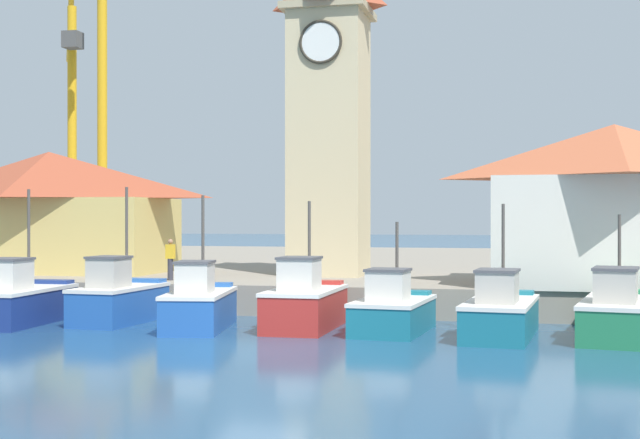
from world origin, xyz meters
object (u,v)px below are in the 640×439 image
at_px(fishing_boat_right_outer, 618,314).
at_px(warehouse_right, 614,203).
at_px(fishing_boat_mid_right, 393,310).
at_px(fishing_boat_center, 305,303).
at_px(warehouse_left, 49,210).
at_px(fishing_boat_right_inner, 500,313).
at_px(clock_tower, 329,105).
at_px(dock_worker_near_tower, 170,259).
at_px(port_crane_far, 72,158).
at_px(fishing_boat_left_outer, 19,301).
at_px(fishing_boat_mid_left, 199,305).
at_px(port_crane_near, 104,130).
at_px(fishing_boat_left_inner, 119,299).

relative_size(fishing_boat_right_outer, warehouse_right, 0.61).
distance_m(fishing_boat_mid_right, warehouse_right, 10.30).
relative_size(fishing_boat_center, warehouse_left, 0.40).
distance_m(fishing_boat_mid_right, fishing_boat_right_inner, 3.32).
xyz_separation_m(clock_tower, dock_worker_near_tower, (-5.43, -4.35, -6.41)).
xyz_separation_m(fishing_boat_center, warehouse_left, (-14.18, 8.91, 3.08)).
relative_size(fishing_boat_right_inner, warehouse_left, 0.45).
xyz_separation_m(warehouse_right, port_crane_far, (-30.55, 16.38, 3.12)).
xyz_separation_m(fishing_boat_left_outer, fishing_boat_mid_left, (6.40, 0.05, -0.00)).
relative_size(fishing_boat_right_inner, warehouse_right, 0.56).
relative_size(fishing_boat_mid_left, clock_tower, 0.30).
xyz_separation_m(fishing_boat_right_outer, warehouse_right, (0.51, 6.39, 3.38)).
bearing_deg(port_crane_near, port_crane_far, 138.29).
xyz_separation_m(fishing_boat_mid_right, clock_tower, (-4.11, 9.55, 7.68)).
distance_m(fishing_boat_mid_right, port_crane_near, 28.59).
bearing_deg(fishing_boat_center, port_crane_far, 132.08).
distance_m(fishing_boat_left_inner, fishing_boat_right_inner, 12.77).
height_order(port_crane_near, port_crane_far, port_crane_near).
bearing_deg(fishing_boat_center, port_crane_near, 130.80).
height_order(fishing_boat_right_outer, clock_tower, clock_tower).
height_order(fishing_boat_left_inner, warehouse_left, warehouse_left).
distance_m(clock_tower, warehouse_left, 13.71).
distance_m(fishing_boat_mid_left, port_crane_near, 25.21).
bearing_deg(fishing_boat_left_outer, dock_worker_near_tower, 62.45).
xyz_separation_m(fishing_boat_right_inner, clock_tower, (-7.41, 9.92, 7.65)).
bearing_deg(dock_worker_near_tower, port_crane_near, 124.85).
distance_m(fishing_boat_right_outer, warehouse_right, 7.25).
height_order(fishing_boat_mid_left, warehouse_left, warehouse_left).
distance_m(clock_tower, port_crane_near, 18.23).
bearing_deg(warehouse_left, clock_tower, 1.80).
xyz_separation_m(fishing_boat_left_inner, fishing_boat_mid_right, (9.45, -0.41, -0.11)).
distance_m(fishing_boat_left_inner, clock_tower, 13.01).
height_order(fishing_boat_center, fishing_boat_right_outer, fishing_boat_center).
bearing_deg(clock_tower, port_crane_near, 147.24).
bearing_deg(port_crane_near, warehouse_right, -25.83).
relative_size(fishing_boat_mid_left, fishing_boat_mid_right, 1.08).
bearing_deg(port_crane_near, fishing_boat_left_outer, -71.08).
height_order(fishing_boat_center, warehouse_left, warehouse_left).
height_order(fishing_boat_left_outer, clock_tower, clock_tower).
height_order(fishing_boat_left_inner, fishing_boat_right_outer, fishing_boat_left_inner).
bearing_deg(fishing_boat_mid_right, port_crane_near, 135.04).
bearing_deg(fishing_boat_mid_left, port_crane_near, 123.58).
distance_m(fishing_boat_left_inner, port_crane_near, 22.84).
xyz_separation_m(fishing_boat_right_outer, port_crane_far, (-30.04, 22.77, 6.50)).
distance_m(fishing_boat_left_outer, warehouse_left, 11.18).
bearing_deg(dock_worker_near_tower, fishing_boat_left_inner, -88.80).
bearing_deg(fishing_boat_right_inner, port_crane_near, 138.98).
bearing_deg(fishing_boat_left_outer, clock_tower, 50.20).
bearing_deg(dock_worker_near_tower, clock_tower, 38.67).
distance_m(fishing_boat_mid_left, clock_tower, 12.81).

